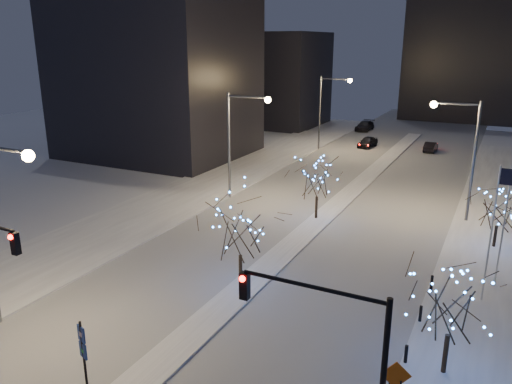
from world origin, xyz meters
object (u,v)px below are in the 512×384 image
Objects in this scene: holiday_tree_plaza_far at (500,206)px; wayfinding_sign at (83,347)px; car_near at (368,142)px; holiday_tree_median_near at (240,225)px; car_far at (365,126)px; holiday_tree_plaza_near at (452,304)px; construction_sign at (395,379)px; street_lamp_w_mid at (239,132)px; traffic_signal_east at (337,349)px; car_mid at (431,147)px; street_lamp_east at (463,145)px; holiday_tree_median_far at (317,179)px; street_lamp_w_far at (328,103)px.

wayfinding_sign is at bearing -121.78° from holiday_tree_plaza_far.
car_near is 56.49m from wayfinding_sign.
holiday_tree_median_near is 1.92× the size of wayfinding_sign.
car_far is 50.20m from holiday_tree_plaza_far.
holiday_tree_median_near is at bearing 163.81° from holiday_tree_plaza_near.
construction_sign is at bearing -32.10° from holiday_tree_median_near.
wayfinding_sign reaches higher than construction_sign.
street_lamp_w_mid is 3.16× the size of wayfinding_sign.
traffic_signal_east is 24.40m from holiday_tree_plaza_far.
wayfinding_sign is (-6.15, -57.42, 1.28)m from car_mid.
street_lamp_east is 1.92× the size of holiday_tree_plaza_near.
car_near is (-13.27, 55.70, -4.01)m from traffic_signal_east.
car_mid is at bearing 82.09° from holiday_tree_median_far.
holiday_tree_plaza_far is at bearing 79.69° from traffic_signal_east.
wayfinding_sign is (2.33, -56.43, 1.19)m from car_near.
street_lamp_w_far reaches higher than car_far.
street_lamp_w_mid is 30.60m from car_near.
car_far is at bearing 97.63° from holiday_tree_median_near.
street_lamp_w_mid is 33.87m from car_mid.
holiday_tree_plaza_far is 1.55× the size of wayfinding_sign.
holiday_tree_plaza_far is (21.63, -45.24, 2.45)m from car_far.
street_lamp_east reaches higher than car_far.
traffic_signal_east is 57.05m from car_mid.
car_near is (-14.41, 26.70, -5.70)m from street_lamp_east.
holiday_tree_median_far is at bearing -179.77° from holiday_tree_plaza_far.
car_mid is (13.08, 5.69, -5.83)m from street_lamp_w_far.
street_lamp_w_mid and street_lamp_east have the same top height.
holiday_tree_plaza_near is (16.20, -48.62, 2.81)m from car_near.
holiday_tree_median_near is (8.44, -40.33, -2.60)m from street_lamp_w_far.
construction_sign is at bearing -67.68° from car_near.
car_mid is (-5.94, 27.69, -5.79)m from street_lamp_east.
street_lamp_w_mid is at bearing 174.75° from holiday_tree_plaza_far.
street_lamp_w_far is at bearing 24.52° from car_mid.
car_mid is (13.08, 30.69, -5.83)m from street_lamp_w_mid.
wayfinding_sign is at bearing -177.42° from construction_sign.
wayfinding_sign is at bearing -112.12° from street_lamp_east.
street_lamp_w_mid reaches higher than wayfinding_sign.
construction_sign is (10.80, -6.78, -2.51)m from holiday_tree_median_near.
car_near is 1.09× the size of car_mid.
holiday_tree_median_far is (0.09, 13.24, -0.38)m from holiday_tree_median_near.
holiday_tree_plaza_far is 2.38× the size of construction_sign.
holiday_tree_plaza_near is (7.72, -49.62, 2.89)m from car_mid.
holiday_tree_plaza_far is (9.15, -32.73, 2.57)m from car_mid.
car_far is 1.04× the size of holiday_tree_plaza_near.
car_near is at bearing 94.86° from holiday_tree_median_near.
holiday_tree_median_far is at bearing 126.11° from holiday_tree_plaza_near.
car_near reaches higher than car_mid.
street_lamp_w_mid is 1.64× the size of holiday_tree_median_near.
car_near is 1.39× the size of wayfinding_sign.
traffic_signal_east reaches higher than wayfinding_sign.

